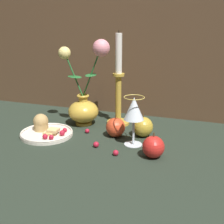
{
  "coord_description": "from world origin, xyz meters",
  "views": [
    {
      "loc": [
        0.4,
        -0.95,
        0.42
      ],
      "look_at": [
        0.07,
        0.01,
        0.1
      ],
      "focal_mm": 50.0,
      "sensor_mm": 36.0,
      "label": 1
    }
  ],
  "objects_px": {
    "vase": "(85,98)",
    "apple_beside_vase": "(116,127)",
    "wine_glass": "(134,110)",
    "apple_at_table_edge": "(143,127)",
    "apple_near_glass": "(153,147)",
    "plate_with_pastries": "(45,130)",
    "candlestick": "(118,90)"
  },
  "relations": [
    {
      "from": "apple_beside_vase",
      "to": "wine_glass",
      "type": "bearing_deg",
      "value": -32.65
    },
    {
      "from": "vase",
      "to": "apple_near_glass",
      "type": "bearing_deg",
      "value": -33.06
    },
    {
      "from": "apple_beside_vase",
      "to": "apple_at_table_edge",
      "type": "xyz_separation_m",
      "value": [
        0.09,
        0.03,
        0.0
      ]
    },
    {
      "from": "plate_with_pastries",
      "to": "apple_at_table_edge",
      "type": "distance_m",
      "value": 0.35
    },
    {
      "from": "apple_beside_vase",
      "to": "apple_near_glass",
      "type": "height_order",
      "value": "same"
    },
    {
      "from": "vase",
      "to": "wine_glass",
      "type": "relative_size",
      "value": 2.01
    },
    {
      "from": "wine_glass",
      "to": "apple_near_glass",
      "type": "xyz_separation_m",
      "value": [
        0.08,
        -0.07,
        -0.09
      ]
    },
    {
      "from": "candlestick",
      "to": "apple_near_glass",
      "type": "distance_m",
      "value": 0.34
    },
    {
      "from": "wine_glass",
      "to": "apple_at_table_edge",
      "type": "xyz_separation_m",
      "value": [
        0.01,
        0.08,
        -0.08
      ]
    },
    {
      "from": "vase",
      "to": "apple_beside_vase",
      "type": "distance_m",
      "value": 0.19
    },
    {
      "from": "vase",
      "to": "wine_glass",
      "type": "distance_m",
      "value": 0.27
    },
    {
      "from": "candlestick",
      "to": "apple_at_table_edge",
      "type": "bearing_deg",
      "value": -38.36
    },
    {
      "from": "vase",
      "to": "apple_beside_vase",
      "type": "bearing_deg",
      "value": -27.85
    },
    {
      "from": "vase",
      "to": "apple_at_table_edge",
      "type": "relative_size",
      "value": 3.98
    },
    {
      "from": "wine_glass",
      "to": "candlestick",
      "type": "distance_m",
      "value": 0.22
    },
    {
      "from": "wine_glass",
      "to": "apple_beside_vase",
      "type": "distance_m",
      "value": 0.13
    },
    {
      "from": "vase",
      "to": "apple_beside_vase",
      "type": "relative_size",
      "value": 4.13
    },
    {
      "from": "candlestick",
      "to": "wine_glass",
      "type": "bearing_deg",
      "value": -58.5
    },
    {
      "from": "apple_near_glass",
      "to": "apple_beside_vase",
      "type": "bearing_deg",
      "value": 142.54
    },
    {
      "from": "apple_near_glass",
      "to": "plate_with_pastries",
      "type": "bearing_deg",
      "value": 172.15
    },
    {
      "from": "wine_glass",
      "to": "apple_at_table_edge",
      "type": "bearing_deg",
      "value": 81.35
    },
    {
      "from": "wine_glass",
      "to": "apple_beside_vase",
      "type": "xyz_separation_m",
      "value": [
        -0.08,
        0.05,
        -0.09
      ]
    },
    {
      "from": "candlestick",
      "to": "apple_near_glass",
      "type": "xyz_separation_m",
      "value": [
        0.2,
        -0.26,
        -0.11
      ]
    },
    {
      "from": "apple_beside_vase",
      "to": "candlestick",
      "type": "bearing_deg",
      "value": 103.73
    },
    {
      "from": "vase",
      "to": "apple_near_glass",
      "type": "relative_size",
      "value": 4.15
    },
    {
      "from": "vase",
      "to": "candlestick",
      "type": "height_order",
      "value": "candlestick"
    },
    {
      "from": "plate_with_pastries",
      "to": "apple_near_glass",
      "type": "relative_size",
      "value": 2.34
    },
    {
      "from": "vase",
      "to": "apple_at_table_edge",
      "type": "bearing_deg",
      "value": -11.11
    },
    {
      "from": "wine_glass",
      "to": "apple_near_glass",
      "type": "height_order",
      "value": "wine_glass"
    },
    {
      "from": "wine_glass",
      "to": "candlestick",
      "type": "xyz_separation_m",
      "value": [
        -0.11,
        0.18,
        0.02
      ]
    },
    {
      "from": "plate_with_pastries",
      "to": "apple_near_glass",
      "type": "bearing_deg",
      "value": -7.85
    },
    {
      "from": "vase",
      "to": "apple_beside_vase",
      "type": "xyz_separation_m",
      "value": [
        0.15,
        -0.08,
        -0.07
      ]
    }
  ]
}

